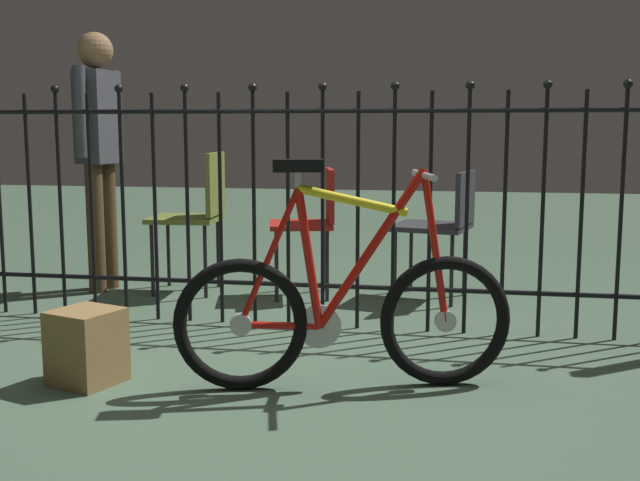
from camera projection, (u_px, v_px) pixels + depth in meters
The scene contains 8 objects.
ground_plane at pixel (272, 371), 3.45m from camera, with size 20.00×20.00×0.00m, color #46604A.
iron_fence at pixel (299, 200), 4.14m from camera, with size 4.38×0.07×1.37m.
bicycle at pixel (344, 311), 3.19m from camera, with size 1.35×0.47×0.94m.
chair_red at pixel (312, 217), 4.91m from camera, with size 0.47×0.47×0.81m.
chair_charcoal at pixel (444, 220), 4.80m from camera, with size 0.52×0.52×0.80m.
chair_olive at pixel (198, 208), 5.03m from camera, with size 0.46×0.45×0.90m.
person_visitor at pixel (99, 138), 5.03m from camera, with size 0.22×0.47×1.65m.
display_crate at pixel (87, 347), 3.27m from camera, with size 0.25×0.25×0.31m, color olive.
Camera 1 is at (0.80, -3.24, 1.06)m, focal length 44.13 mm.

